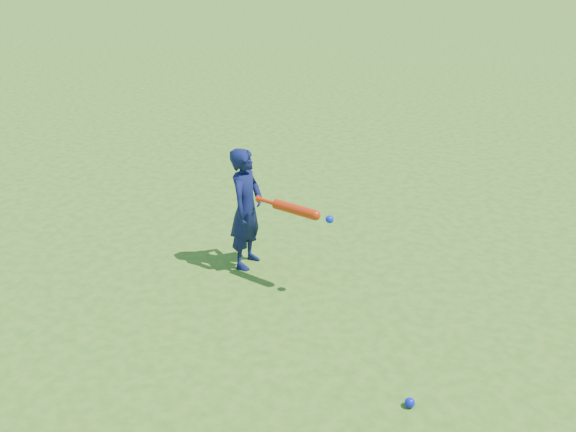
% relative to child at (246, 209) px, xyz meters
% --- Properties ---
extents(ground, '(80.00, 80.00, 0.00)m').
position_rel_child_xyz_m(ground, '(-0.28, -0.25, -0.62)').
color(ground, '#386A19').
rests_on(ground, ground).
extents(child, '(0.34, 0.48, 1.23)m').
position_rel_child_xyz_m(child, '(0.00, 0.00, 0.00)').
color(child, '#0E1342').
rests_on(child, ground).
extents(ground_ball_blue, '(0.08, 0.08, 0.08)m').
position_rel_child_xyz_m(ground_ball_blue, '(2.12, -1.26, -0.58)').
color(ground_ball_blue, '#0B1ACA').
rests_on(ground_ball_blue, ground).
extents(bat_swing, '(0.84, 0.17, 0.10)m').
position_rel_child_xyz_m(bat_swing, '(0.64, -0.13, 0.17)').
color(bat_swing, red).
rests_on(bat_swing, ground).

